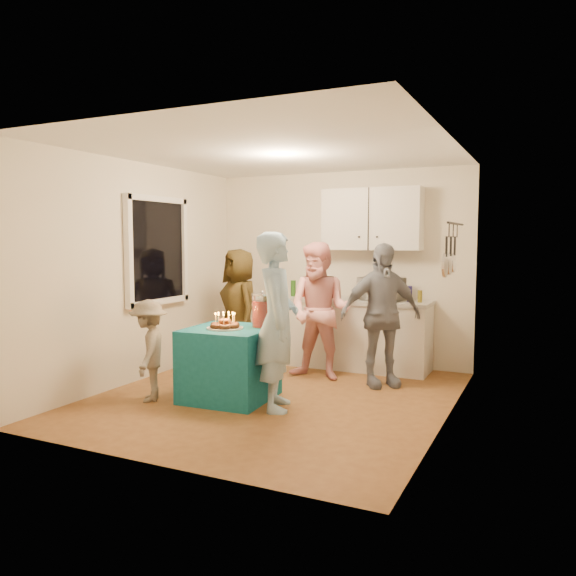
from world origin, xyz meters
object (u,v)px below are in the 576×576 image
at_px(counter, 345,335).
at_px(woman_back_right, 381,315).
at_px(child_near_left, 149,350).
at_px(woman_back_left, 239,309).
at_px(man_birthday, 277,321).
at_px(party_table, 230,363).
at_px(microwave, 381,289).
at_px(woman_back_center, 320,311).
at_px(punch_jar, 263,311).

distance_m(counter, woman_back_right, 1.09).
relative_size(counter, child_near_left, 2.07).
xyz_separation_m(counter, woman_back_left, (-1.25, -0.63, 0.35)).
height_order(counter, woman_back_right, woman_back_right).
height_order(man_birthday, woman_back_left, man_birthday).
xyz_separation_m(counter, party_table, (-0.60, -1.95, -0.05)).
xyz_separation_m(woman_back_left, woman_back_right, (1.94, -0.11, 0.04)).
distance_m(microwave, child_near_left, 3.02).
bearing_deg(party_table, microwave, 61.08).
bearing_deg(woman_back_center, microwave, 55.02).
bearing_deg(microwave, woman_back_right, -59.08).
distance_m(punch_jar, man_birthday, 0.45).
bearing_deg(woman_back_right, woman_back_left, 138.17).
bearing_deg(woman_back_right, woman_back_center, 141.45).
height_order(microwave, man_birthday, man_birthday).
height_order(punch_jar, woman_back_right, woman_back_right).
xyz_separation_m(counter, punch_jar, (-0.32, -1.73, 0.50)).
height_order(party_table, man_birthday, man_birthday).
relative_size(counter, microwave, 4.15).
bearing_deg(counter, party_table, -107.10).
distance_m(man_birthday, woman_back_left, 1.89).
distance_m(punch_jar, woman_back_center, 1.03).
distance_m(punch_jar, woman_back_left, 1.45).
relative_size(microwave, woman_back_center, 0.32).
bearing_deg(punch_jar, woman_back_left, 130.09).
height_order(microwave, punch_jar, microwave).
relative_size(man_birthday, child_near_left, 1.66).
distance_m(counter, woman_back_left, 1.44).
distance_m(counter, microwave, 0.79).
distance_m(woman_back_center, child_near_left, 2.08).
distance_m(counter, party_table, 2.04).
height_order(counter, punch_jar, punch_jar).
distance_m(microwave, punch_jar, 1.91).
height_order(man_birthday, child_near_left, man_birthday).
bearing_deg(child_near_left, man_birthday, 72.77).
relative_size(man_birthday, woman_back_left, 1.13).
relative_size(party_table, woman_back_left, 0.54).
distance_m(counter, woman_back_center, 0.85).
height_order(punch_jar, man_birthday, man_birthday).
xyz_separation_m(man_birthday, woman_back_right, (0.69, 1.29, -0.06)).
bearing_deg(party_table, woman_back_left, 116.10).
distance_m(party_table, woman_back_left, 1.53).
relative_size(microwave, man_birthday, 0.30).
distance_m(man_birthday, woman_back_center, 1.30).
bearing_deg(child_near_left, party_table, 88.37).
xyz_separation_m(party_table, punch_jar, (0.28, 0.22, 0.55)).
height_order(punch_jar, woman_back_left, woman_back_left).
distance_m(party_table, child_near_left, 0.85).
xyz_separation_m(man_birthday, child_near_left, (-1.34, -0.32, -0.35)).
bearing_deg(party_table, woman_back_right, 43.03).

